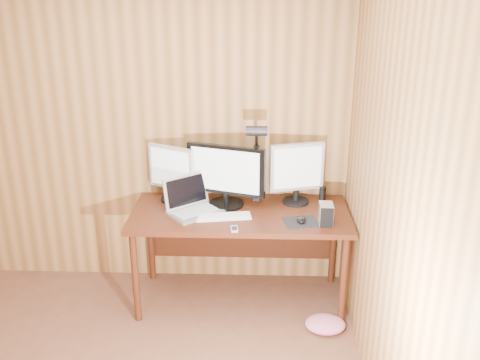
# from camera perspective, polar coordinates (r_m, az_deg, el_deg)

# --- Properties ---
(room_shell) EXTENTS (4.00, 4.00, 4.00)m
(room_shell) POSITION_cam_1_polar(r_m,az_deg,el_deg) (2.48, -23.64, -7.72)
(room_shell) COLOR brown
(room_shell) RESTS_ON ground
(desk) EXTENTS (1.60, 0.70, 0.75)m
(desk) POSITION_cam_1_polar(r_m,az_deg,el_deg) (4.04, 0.06, -4.58)
(desk) COLOR #411B0D
(desk) RESTS_ON floor
(monitor_center) EXTENTS (0.59, 0.26, 0.47)m
(monitor_center) POSITION_cam_1_polar(r_m,az_deg,el_deg) (3.95, -1.52, 0.58)
(monitor_center) COLOR black
(monitor_center) RESTS_ON desk
(monitor_left) EXTENTS (0.36, 0.20, 0.43)m
(monitor_left) POSITION_cam_1_polar(r_m,az_deg,el_deg) (4.08, -7.32, 0.87)
(monitor_left) COLOR black
(monitor_left) RESTS_ON desk
(monitor_right) EXTENTS (0.41, 0.20, 0.47)m
(monitor_right) POSITION_cam_1_polar(r_m,az_deg,el_deg) (4.02, 6.08, 0.92)
(monitor_right) COLOR black
(monitor_right) RESTS_ON desk
(laptop) EXTENTS (0.46, 0.44, 0.26)m
(laptop) POSITION_cam_1_polar(r_m,az_deg,el_deg) (3.93, -5.19, -2.47)
(laptop) COLOR silver
(laptop) RESTS_ON desk
(keyboard) EXTENTS (0.40, 0.18, 0.02)m
(keyboard) POSITION_cam_1_polar(r_m,az_deg,el_deg) (3.83, -1.76, -3.91)
(keyboard) COLOR white
(keyboard) RESTS_ON desk
(mousepad) EXTENTS (0.27, 0.23, 0.00)m
(mousepad) POSITION_cam_1_polar(r_m,az_deg,el_deg) (3.79, 6.53, -4.48)
(mousepad) COLOR black
(mousepad) RESTS_ON desk
(mouse) EXTENTS (0.10, 0.12, 0.04)m
(mouse) POSITION_cam_1_polar(r_m,az_deg,el_deg) (3.78, 6.55, -4.20)
(mouse) COLOR black
(mouse) RESTS_ON mousepad
(hard_drive) EXTENTS (0.09, 0.14, 0.15)m
(hard_drive) POSITION_cam_1_polar(r_m,az_deg,el_deg) (3.76, 9.15, -3.61)
(hard_drive) COLOR silver
(hard_drive) RESTS_ON desk
(phone) EXTENTS (0.06, 0.10, 0.01)m
(phone) POSITION_cam_1_polar(r_m,az_deg,el_deg) (3.66, -0.61, -5.23)
(phone) COLOR silver
(phone) RESTS_ON desk
(speaker) EXTENTS (0.05, 0.05, 0.12)m
(speaker) POSITION_cam_1_polar(r_m,az_deg,el_deg) (4.13, 8.79, -1.50)
(speaker) COLOR black
(speaker) RESTS_ON desk
(desk_lamp) EXTENTS (0.15, 0.22, 0.67)m
(desk_lamp) POSITION_cam_1_polar(r_m,az_deg,el_deg) (3.92, 1.76, 3.02)
(desk_lamp) COLOR black
(desk_lamp) RESTS_ON desk
(fabric_pile) EXTENTS (0.31, 0.26, 0.09)m
(fabric_pile) POSITION_cam_1_polar(r_m,az_deg,el_deg) (3.99, 9.07, -14.95)
(fabric_pile) COLOR #D0648B
(fabric_pile) RESTS_ON floor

